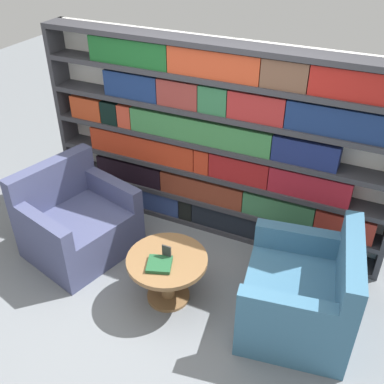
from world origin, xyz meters
The scene contains 7 objects.
ground_plane centered at (0.00, 0.00, 0.00)m, with size 14.00×14.00×0.00m, color slate.
bookshelf centered at (0.03, 1.44, 0.98)m, with size 3.52×0.30×1.97m.
armchair_left centered at (-1.02, 0.49, 0.31)m, with size 1.05×1.12×0.89m.
armchair_right centered at (1.20, 0.49, 0.31)m, with size 0.97×1.06×0.89m.
coffee_table centered at (0.09, 0.28, 0.33)m, with size 0.69×0.69×0.46m.
table_sign centered at (0.09, 0.28, 0.51)m, with size 0.08×0.06×0.14m.
stray_book centered at (0.08, 0.18, 0.47)m, with size 0.26×0.26×0.03m.
Camera 1 is at (1.48, -2.19, 3.01)m, focal length 42.00 mm.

